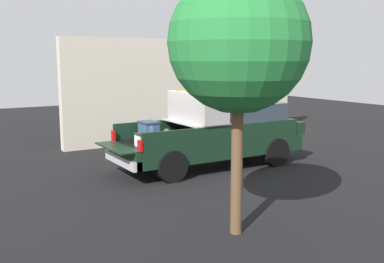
% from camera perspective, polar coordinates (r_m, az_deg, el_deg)
% --- Properties ---
extents(ground_plane, '(40.00, 40.00, 0.00)m').
position_cam_1_polar(ground_plane, '(13.46, 2.19, -4.42)').
color(ground_plane, black).
extents(pickup_truck, '(6.05, 2.06, 2.23)m').
position_cam_1_polar(pickup_truck, '(13.46, 3.47, -0.25)').
color(pickup_truck, black).
rests_on(pickup_truck, ground_plane).
extents(building_facade, '(10.12, 0.36, 3.88)m').
position_cam_1_polar(building_facade, '(18.03, -0.41, 5.27)').
color(building_facade, beige).
rests_on(building_facade, ground_plane).
extents(tree_background, '(2.45, 2.45, 4.65)m').
position_cam_1_polar(tree_background, '(7.97, 5.86, 10.92)').
color(tree_background, brown).
rests_on(tree_background, ground_plane).
extents(trash_can, '(0.60, 0.60, 0.98)m').
position_cam_1_polar(trash_can, '(17.57, 3.76, 0.41)').
color(trash_can, '#3F4C66').
rests_on(trash_can, ground_plane).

